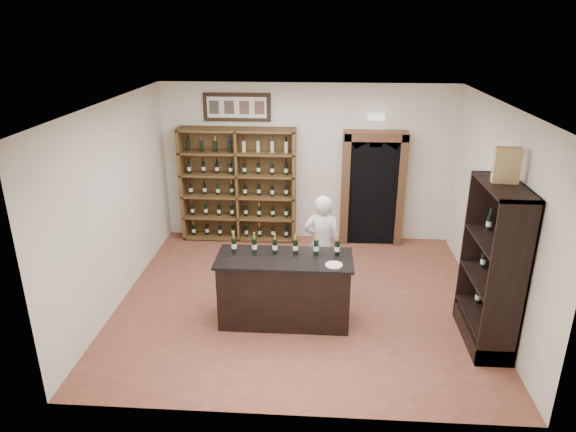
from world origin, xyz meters
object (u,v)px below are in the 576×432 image
object	(u,v)px
tasting_counter	(285,290)
side_cabinet	(491,290)
counter_bottle_0	(234,245)
shopkeeper	(322,243)
wine_shelf	(238,185)
wine_crate	(507,165)

from	to	relation	value
tasting_counter	side_cabinet	world-z (taller)	side_cabinet
counter_bottle_0	side_cabinet	bearing A→B (deg)	-7.23
tasting_counter	side_cabinet	bearing A→B (deg)	-6.28
tasting_counter	shopkeeper	xyz separation A→B (m)	(0.51, 0.97, 0.30)
wine_shelf	side_cabinet	size ratio (longest dim) A/B	1.00
wine_crate	side_cabinet	bearing A→B (deg)	-69.80
wine_shelf	side_cabinet	world-z (taller)	same
wine_shelf	wine_crate	xyz separation A→B (m)	(3.80, -3.15, 1.32)
shopkeeper	wine_crate	world-z (taller)	wine_crate
wine_shelf	shopkeeper	bearing A→B (deg)	-50.63
tasting_counter	counter_bottle_0	xyz separation A→B (m)	(-0.72, 0.14, 0.61)
tasting_counter	side_cabinet	size ratio (longest dim) A/B	0.85
side_cabinet	shopkeeper	xyz separation A→B (m)	(-2.21, 1.27, 0.04)
counter_bottle_0	shopkeeper	distance (m)	1.52
side_cabinet	wine_crate	size ratio (longest dim) A/B	5.04
tasting_counter	wine_crate	size ratio (longest dim) A/B	4.31
side_cabinet	wine_crate	xyz separation A→B (m)	(-0.02, 0.08, 1.66)
wine_shelf	counter_bottle_0	distance (m)	2.82
tasting_counter	counter_bottle_0	world-z (taller)	counter_bottle_0
wine_crate	counter_bottle_0	bearing A→B (deg)	-179.81
side_cabinet	wine_crate	bearing A→B (deg)	104.10
wine_shelf	shopkeeper	distance (m)	2.56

